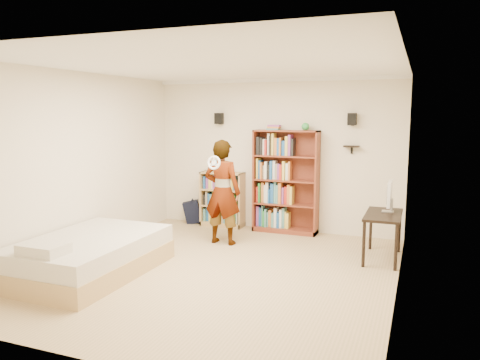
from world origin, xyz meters
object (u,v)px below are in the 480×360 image
(daybed, at_px, (90,251))
(low_bookshelf, at_px, (222,199))
(computer_desk, at_px, (382,236))
(tall_bookshelf, at_px, (286,182))
(person, at_px, (222,192))

(daybed, bearing_deg, low_bookshelf, 79.14)
(computer_desk, distance_m, daybed, 4.08)
(tall_bookshelf, xyz_separation_m, computer_desk, (1.73, -0.99, -0.57))
(daybed, xyz_separation_m, person, (1.05, 1.97, 0.54))
(daybed, bearing_deg, computer_desk, 29.95)
(tall_bookshelf, height_order, daybed, tall_bookshelf)
(tall_bookshelf, bearing_deg, person, -125.19)
(low_bookshelf, bearing_deg, tall_bookshelf, -0.67)
(daybed, distance_m, person, 2.29)
(tall_bookshelf, distance_m, computer_desk, 2.08)
(tall_bookshelf, relative_size, computer_desk, 1.83)
(person, bearing_deg, tall_bookshelf, -122.59)
(person, bearing_deg, daybed, 64.44)
(daybed, height_order, person, person)
(computer_desk, height_order, daybed, computer_desk)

